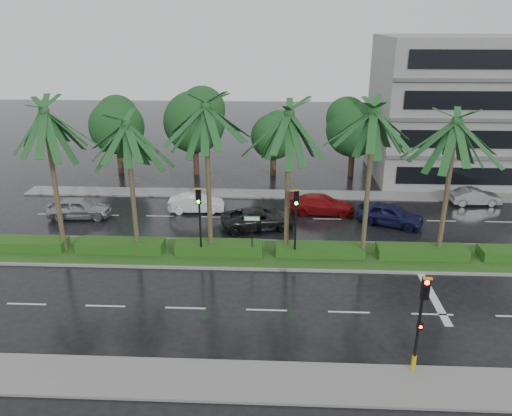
{
  "coord_description": "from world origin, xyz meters",
  "views": [
    {
      "loc": [
        0.45,
        -25.97,
        13.38
      ],
      "look_at": [
        -0.82,
        1.5,
        2.85
      ],
      "focal_mm": 35.0,
      "sensor_mm": 36.0,
      "label": 1
    }
  ],
  "objects_px": {
    "car_white": "(196,203)",
    "car_red": "(322,204)",
    "car_silver": "(79,208)",
    "car_grey": "(475,197)",
    "car_darkgrey": "(258,218)",
    "signal_near": "(420,321)",
    "signal_median_left": "(199,212)",
    "street_sign": "(252,226)",
    "car_blue": "(390,214)"
  },
  "relations": [
    {
      "from": "car_silver",
      "to": "car_blue",
      "type": "xyz_separation_m",
      "value": [
        21.8,
        -0.25,
        0.01
      ]
    },
    {
      "from": "car_silver",
      "to": "car_white",
      "type": "xyz_separation_m",
      "value": [
        8.12,
        1.57,
        -0.08
      ]
    },
    {
      "from": "signal_median_left",
      "to": "car_darkgrey",
      "type": "height_order",
      "value": "signal_median_left"
    },
    {
      "from": "car_red",
      "to": "car_grey",
      "type": "relative_size",
      "value": 1.25
    },
    {
      "from": "signal_median_left",
      "to": "car_white",
      "type": "bearing_deg",
      "value": 101.0
    },
    {
      "from": "car_grey",
      "to": "car_darkgrey",
      "type": "bearing_deg",
      "value": 104.25
    },
    {
      "from": "signal_near",
      "to": "car_blue",
      "type": "bearing_deg",
      "value": 82.03
    },
    {
      "from": "car_silver",
      "to": "signal_median_left",
      "type": "bearing_deg",
      "value": -127.19
    },
    {
      "from": "signal_median_left",
      "to": "car_silver",
      "type": "height_order",
      "value": "signal_median_left"
    },
    {
      "from": "signal_median_left",
      "to": "car_blue",
      "type": "height_order",
      "value": "signal_median_left"
    },
    {
      "from": "car_red",
      "to": "car_grey",
      "type": "distance_m",
      "value": 12.01
    },
    {
      "from": "car_red",
      "to": "signal_median_left",
      "type": "bearing_deg",
      "value": 138.85
    },
    {
      "from": "street_sign",
      "to": "car_red",
      "type": "distance_m",
      "value": 9.09
    },
    {
      "from": "car_darkgrey",
      "to": "car_red",
      "type": "bearing_deg",
      "value": -71.46
    },
    {
      "from": "signal_median_left",
      "to": "car_red",
      "type": "distance_m",
      "value": 11.22
    },
    {
      "from": "car_red",
      "to": "car_blue",
      "type": "xyz_separation_m",
      "value": [
        4.5,
        -1.95,
        0.07
      ]
    },
    {
      "from": "car_red",
      "to": "car_grey",
      "type": "height_order",
      "value": "car_red"
    },
    {
      "from": "street_sign",
      "to": "car_blue",
      "type": "distance_m",
      "value": 10.9
    },
    {
      "from": "signal_near",
      "to": "signal_median_left",
      "type": "relative_size",
      "value": 1.0
    },
    {
      "from": "car_grey",
      "to": "signal_near",
      "type": "bearing_deg",
      "value": 150.63
    },
    {
      "from": "car_red",
      "to": "signal_near",
      "type": "bearing_deg",
      "value": -169.2
    },
    {
      "from": "car_white",
      "to": "car_darkgrey",
      "type": "relative_size",
      "value": 0.8
    },
    {
      "from": "car_blue",
      "to": "street_sign",
      "type": "bearing_deg",
      "value": 146.17
    },
    {
      "from": "signal_near",
      "to": "car_white",
      "type": "bearing_deg",
      "value": 123.45
    },
    {
      "from": "car_grey",
      "to": "car_red",
      "type": "bearing_deg",
      "value": 97.4
    },
    {
      "from": "car_red",
      "to": "car_grey",
      "type": "xyz_separation_m",
      "value": [
        11.78,
        2.36,
        -0.06
      ]
    },
    {
      "from": "signal_median_left",
      "to": "car_white",
      "type": "relative_size",
      "value": 1.09
    },
    {
      "from": "car_white",
      "to": "car_red",
      "type": "distance_m",
      "value": 9.18
    },
    {
      "from": "signal_near",
      "to": "car_darkgrey",
      "type": "height_order",
      "value": "signal_near"
    },
    {
      "from": "signal_near",
      "to": "car_darkgrey",
      "type": "bearing_deg",
      "value": 115.12
    },
    {
      "from": "car_blue",
      "to": "car_white",
      "type": "bearing_deg",
      "value": 106.69
    },
    {
      "from": "car_silver",
      "to": "car_darkgrey",
      "type": "relative_size",
      "value": 0.87
    },
    {
      "from": "car_silver",
      "to": "car_white",
      "type": "height_order",
      "value": "car_silver"
    },
    {
      "from": "car_white",
      "to": "car_red",
      "type": "relative_size",
      "value": 0.85
    },
    {
      "from": "signal_near",
      "to": "car_white",
      "type": "xyz_separation_m",
      "value": [
        -11.5,
        17.41,
        -1.84
      ]
    },
    {
      "from": "car_darkgrey",
      "to": "car_grey",
      "type": "height_order",
      "value": "car_darkgrey"
    },
    {
      "from": "signal_near",
      "to": "car_darkgrey",
      "type": "relative_size",
      "value": 0.87
    },
    {
      "from": "car_silver",
      "to": "car_red",
      "type": "bearing_deg",
      "value": -89.03
    },
    {
      "from": "car_darkgrey",
      "to": "car_grey",
      "type": "xyz_separation_m",
      "value": [
        16.28,
        5.35,
        -0.08
      ]
    },
    {
      "from": "signal_median_left",
      "to": "car_red",
      "type": "relative_size",
      "value": 0.92
    },
    {
      "from": "car_darkgrey",
      "to": "street_sign",
      "type": "bearing_deg",
      "value": 162.75
    },
    {
      "from": "signal_median_left",
      "to": "car_blue",
      "type": "distance_m",
      "value": 13.71
    },
    {
      "from": "car_darkgrey",
      "to": "car_red",
      "type": "xyz_separation_m",
      "value": [
        4.5,
        2.99,
        -0.01
      ]
    },
    {
      "from": "car_white",
      "to": "car_red",
      "type": "xyz_separation_m",
      "value": [
        9.18,
        0.12,
        0.03
      ]
    },
    {
      "from": "street_sign",
      "to": "car_grey",
      "type": "relative_size",
      "value": 0.69
    },
    {
      "from": "signal_near",
      "to": "street_sign",
      "type": "height_order",
      "value": "signal_near"
    },
    {
      "from": "car_white",
      "to": "car_silver",
      "type": "bearing_deg",
      "value": 97.17
    },
    {
      "from": "car_darkgrey",
      "to": "car_white",
      "type": "bearing_deg",
      "value": 43.52
    },
    {
      "from": "signal_near",
      "to": "car_grey",
      "type": "distance_m",
      "value": 22.11
    },
    {
      "from": "signal_near",
      "to": "car_blue",
      "type": "height_order",
      "value": "signal_near"
    }
  ]
}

